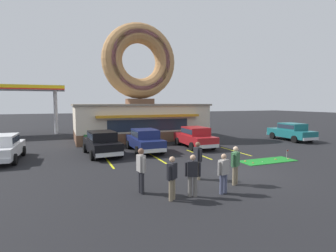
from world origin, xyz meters
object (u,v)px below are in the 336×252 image
Objects in this scene: car_navy at (145,139)px; car_red at (195,136)px; pedestrian_crossing_woman at (235,164)px; pedestrian_hooded_kid at (172,176)px; golf_ball at (262,162)px; putting_flag_pin at (287,152)px; car_white at (2,147)px; pedestrian_blue_sweater_man at (193,174)px; pedestrian_clipboard_woman at (141,168)px; car_black at (102,142)px; pedestrian_beanie_man at (198,158)px; pedestrian_leather_jacket_man at (224,172)px; trash_bin at (88,141)px; car_teal at (291,131)px.

car_navy is 0.99× the size of car_red.
pedestrian_hooded_kid is at bearing -168.76° from pedestrian_crossing_woman.
car_red reaches higher than pedestrian_hooded_kid.
putting_flag_pin is (2.10, 0.20, 0.39)m from golf_ball.
car_white is 2.92× the size of pedestrian_blue_sweater_man.
pedestrian_blue_sweater_man is 1.98m from pedestrian_clipboard_woman.
putting_flag_pin is 9.19m from pedestrian_blue_sweater_man.
pedestrian_beanie_man is (3.28, -7.27, 0.09)m from car_black.
car_red is (7.16, 0.36, 0.00)m from car_black.
pedestrian_crossing_woman is at bearing -6.43° from pedestrian_clipboard_woman.
car_black is at bearing 114.27° from pedestrian_beanie_man.
car_black is 7.17m from car_red.
car_navy reaches higher than pedestrian_leather_jacket_man.
car_white is 2.91× the size of pedestrian_hooded_kid.
pedestrian_beanie_man reaches higher than golf_ball.
pedestrian_hooded_kid is (-9.28, -3.65, 0.44)m from putting_flag_pin.
pedestrian_hooded_kid is 0.90× the size of pedestrian_clipboard_woman.
pedestrian_clipboard_woman is at bearing 173.57° from pedestrian_crossing_woman.
trash_bin is (-3.87, 11.00, -0.46)m from pedestrian_beanie_man.
car_black is at bearing 97.50° from pedestrian_hooded_kid.
car_white is at bearing -179.75° from car_red.
pedestrian_hooded_kid is at bearing -149.00° from car_teal.
golf_ball is 10.77m from car_teal.
putting_flag_pin is 6.79m from car_red.
car_white is (-14.15, 6.04, 0.82)m from golf_ball.
pedestrian_clipboard_woman is (-2.92, 1.20, 0.13)m from pedestrian_leather_jacket_man.
car_navy is at bearing 3.78° from car_black.
car_black and car_teal have the same top height.
pedestrian_leather_jacket_man reaches higher than trash_bin.
golf_ball is 2.15m from putting_flag_pin.
car_black reaches higher than pedestrian_blue_sweater_man.
golf_ball is 0.01× the size of car_black.
car_navy reaches higher than putting_flag_pin.
pedestrian_beanie_man reaches higher than pedestrian_leather_jacket_man.
car_teal is 1.01× the size of car_white.
pedestrian_clipboard_woman is at bearing -163.81° from pedestrian_beanie_man.
pedestrian_beanie_man is at bearing -88.11° from car_navy.
car_teal is 22.95m from car_white.
trash_bin is at bearing 106.60° from pedestrian_leather_jacket_man.
car_red is 8.46m from trash_bin.
car_red is (-10.03, -0.04, 0.00)m from car_teal.
trash_bin reaches higher than golf_ball.
putting_flag_pin is 6.82m from pedestrian_crossing_woman.
pedestrian_hooded_kid is 1.02× the size of pedestrian_leather_jacket_man.
car_white is at bearing -179.76° from car_teal.
putting_flag_pin is 0.33× the size of pedestrian_crossing_woman.
car_black is at bearing 117.15° from pedestrian_crossing_woman.
pedestrian_crossing_woman is 13.28m from trash_bin.
pedestrian_leather_jacket_man is at bearing -6.81° from pedestrian_blue_sweater_man.
putting_flag_pin is 0.56× the size of trash_bin.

